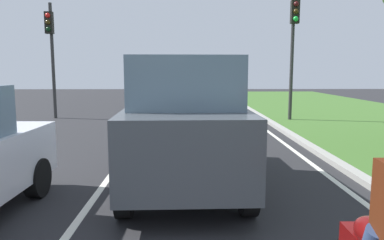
# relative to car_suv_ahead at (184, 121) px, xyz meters

# --- Properties ---
(ground_plane) EXTENTS (60.00, 60.00, 0.00)m
(ground_plane) POSITION_rel_car_suv_ahead_xyz_m (-0.77, 4.53, -1.17)
(ground_plane) COLOR #262628
(lane_line_center) EXTENTS (0.12, 32.00, 0.01)m
(lane_line_center) POSITION_rel_car_suv_ahead_xyz_m (-1.47, 4.53, -1.16)
(lane_line_center) COLOR silver
(lane_line_center) RESTS_ON ground
(lane_line_right_edge) EXTENTS (0.12, 32.00, 0.01)m
(lane_line_right_edge) POSITION_rel_car_suv_ahead_xyz_m (2.83, 4.53, -1.16)
(lane_line_right_edge) COLOR silver
(lane_line_right_edge) RESTS_ON ground
(curb_right) EXTENTS (0.24, 48.00, 0.12)m
(curb_right) POSITION_rel_car_suv_ahead_xyz_m (3.33, 4.53, -1.11)
(curb_right) COLOR #9E9B93
(curb_right) RESTS_ON ground
(car_suv_ahead) EXTENTS (2.06, 4.55, 2.28)m
(car_suv_ahead) POSITION_rel_car_suv_ahead_xyz_m (0.00, 0.00, 0.00)
(car_suv_ahead) COLOR #474C51
(car_suv_ahead) RESTS_ON ground
(traffic_light_near_right) EXTENTS (0.32, 0.50, 5.08)m
(traffic_light_near_right) POSITION_rel_car_suv_ahead_xyz_m (4.31, 8.29, 2.25)
(traffic_light_near_right) COLOR #2D2D2D
(traffic_light_near_right) RESTS_ON ground
(traffic_light_overhead_left) EXTENTS (0.32, 0.50, 4.89)m
(traffic_light_overhead_left) POSITION_rel_car_suv_ahead_xyz_m (-5.69, 9.33, 2.07)
(traffic_light_overhead_left) COLOR #2D2D2D
(traffic_light_overhead_left) RESTS_ON ground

